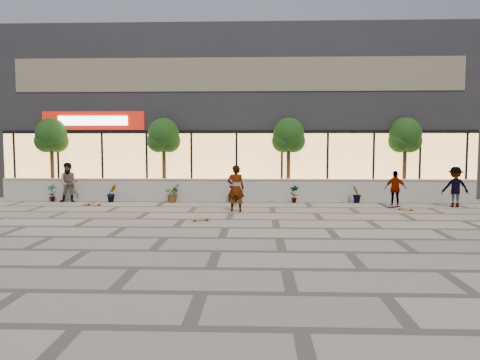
{
  "coord_description": "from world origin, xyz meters",
  "views": [
    {
      "loc": [
        1.0,
        -14.73,
        2.69
      ],
      "look_at": [
        0.35,
        2.99,
        1.3
      ],
      "focal_mm": 35.0,
      "sensor_mm": 36.0,
      "label": 1
    }
  ],
  "objects_px": {
    "tree_east": "(405,137)",
    "skater_right_near": "(395,189)",
    "tree_west": "(51,137)",
    "skater_left": "(69,182)",
    "skater_center": "(236,188)",
    "skateboard_right_far": "(394,206)",
    "skater_right_far": "(455,187)",
    "tree_midwest": "(164,137)",
    "skateboard_left": "(94,204)",
    "tree_mideast": "(289,137)",
    "skateboard_center": "(201,219)",
    "skateboard_right_near": "(405,208)"
  },
  "relations": [
    {
      "from": "skateboard_left",
      "to": "skateboard_right_near",
      "type": "distance_m",
      "value": 13.13
    },
    {
      "from": "tree_west",
      "to": "tree_mideast",
      "type": "relative_size",
      "value": 1.0
    },
    {
      "from": "tree_west",
      "to": "tree_east",
      "type": "distance_m",
      "value": 17.0
    },
    {
      "from": "tree_midwest",
      "to": "tree_east",
      "type": "height_order",
      "value": "same"
    },
    {
      "from": "skater_center",
      "to": "skateboard_right_far",
      "type": "bearing_deg",
      "value": -167.29
    },
    {
      "from": "skater_right_near",
      "to": "skateboard_left",
      "type": "xyz_separation_m",
      "value": [
        -12.97,
        -0.02,
        -0.69
      ]
    },
    {
      "from": "tree_east",
      "to": "tree_midwest",
      "type": "bearing_deg",
      "value": 180.0
    },
    {
      "from": "tree_west",
      "to": "skater_right_near",
      "type": "relative_size",
      "value": 2.55
    },
    {
      "from": "tree_east",
      "to": "skateboard_left",
      "type": "height_order",
      "value": "tree_east"
    },
    {
      "from": "skater_left",
      "to": "skater_center",
      "type": "bearing_deg",
      "value": -30.53
    },
    {
      "from": "skater_center",
      "to": "skater_right_far",
      "type": "xyz_separation_m",
      "value": [
        9.22,
        1.67,
        -0.07
      ]
    },
    {
      "from": "skater_right_far",
      "to": "skateboard_right_near",
      "type": "bearing_deg",
      "value": 28.4
    },
    {
      "from": "tree_mideast",
      "to": "skater_left",
      "type": "xyz_separation_m",
      "value": [
        -10.12,
        -1.4,
        -2.08
      ]
    },
    {
      "from": "skateboard_left",
      "to": "skateboard_right_far",
      "type": "bearing_deg",
      "value": 1.19
    },
    {
      "from": "tree_midwest",
      "to": "skater_center",
      "type": "relative_size",
      "value": 2.12
    },
    {
      "from": "tree_west",
      "to": "skater_center",
      "type": "distance_m",
      "value": 10.25
    },
    {
      "from": "tree_west",
      "to": "tree_midwest",
      "type": "bearing_deg",
      "value": 0.0
    },
    {
      "from": "tree_midwest",
      "to": "skater_right_far",
      "type": "distance_m",
      "value": 13.28
    },
    {
      "from": "tree_mideast",
      "to": "skateboard_left",
      "type": "height_order",
      "value": "tree_mideast"
    },
    {
      "from": "skater_center",
      "to": "skater_left",
      "type": "height_order",
      "value": "skater_center"
    },
    {
      "from": "skater_left",
      "to": "skater_right_near",
      "type": "xyz_separation_m",
      "value": [
        14.49,
        -1.09,
        -0.14
      ]
    },
    {
      "from": "tree_east",
      "to": "skater_left",
      "type": "height_order",
      "value": "tree_east"
    },
    {
      "from": "skater_left",
      "to": "skateboard_right_far",
      "type": "relative_size",
      "value": 2.39
    },
    {
      "from": "tree_east",
      "to": "skater_right_near",
      "type": "bearing_deg",
      "value": -114.43
    },
    {
      "from": "tree_east",
      "to": "skateboard_right_near",
      "type": "xyz_separation_m",
      "value": [
        -1.0,
        -3.48,
        -2.91
      ]
    },
    {
      "from": "skater_center",
      "to": "tree_west",
      "type": "bearing_deg",
      "value": -23.35
    },
    {
      "from": "skateboard_left",
      "to": "skater_right_near",
      "type": "bearing_deg",
      "value": 2.19
    },
    {
      "from": "skater_right_near",
      "to": "skater_right_far",
      "type": "relative_size",
      "value": 0.9
    },
    {
      "from": "skater_right_near",
      "to": "skateboard_center",
      "type": "bearing_deg",
      "value": 29.6
    },
    {
      "from": "tree_midwest",
      "to": "skateboard_center",
      "type": "xyz_separation_m",
      "value": [
        2.55,
        -6.41,
        -2.92
      ]
    },
    {
      "from": "tree_midwest",
      "to": "tree_east",
      "type": "bearing_deg",
      "value": 0.0
    },
    {
      "from": "tree_midwest",
      "to": "skateboard_left",
      "type": "height_order",
      "value": "tree_midwest"
    },
    {
      "from": "skater_right_far",
      "to": "skateboard_right_far",
      "type": "relative_size",
      "value": 2.25
    },
    {
      "from": "skater_center",
      "to": "skateboard_right_far",
      "type": "relative_size",
      "value": 2.44
    },
    {
      "from": "tree_east",
      "to": "skateboard_center",
      "type": "relative_size",
      "value": 5.46
    },
    {
      "from": "tree_west",
      "to": "tree_mideast",
      "type": "bearing_deg",
      "value": 0.0
    },
    {
      "from": "skateboard_right_far",
      "to": "skateboard_right_near",
      "type": "bearing_deg",
      "value": -111.77
    },
    {
      "from": "tree_mideast",
      "to": "skateboard_right_far",
      "type": "height_order",
      "value": "tree_mideast"
    },
    {
      "from": "skateboard_left",
      "to": "skateboard_right_far",
      "type": "relative_size",
      "value": 1.01
    },
    {
      "from": "tree_east",
      "to": "skater_right_far",
      "type": "height_order",
      "value": "tree_east"
    },
    {
      "from": "tree_west",
      "to": "tree_east",
      "type": "height_order",
      "value": "same"
    },
    {
      "from": "skateboard_right_far",
      "to": "tree_east",
      "type": "bearing_deg",
      "value": 27.29
    },
    {
      "from": "tree_midwest",
      "to": "skater_center",
      "type": "xyz_separation_m",
      "value": [
        3.66,
        -4.11,
        -2.06
      ]
    },
    {
      "from": "skater_right_near",
      "to": "skateboard_right_far",
      "type": "xyz_separation_m",
      "value": [
        -0.1,
        -0.22,
        -0.69
      ]
    },
    {
      "from": "skater_right_far",
      "to": "skateboard_right_near",
      "type": "xyz_separation_m",
      "value": [
        -2.38,
        -1.04,
        -0.78
      ]
    },
    {
      "from": "skater_right_near",
      "to": "skateboard_right_near",
      "type": "relative_size",
      "value": 2.15
    },
    {
      "from": "skateboard_center",
      "to": "skateboard_right_near",
      "type": "relative_size",
      "value": 1.0
    },
    {
      "from": "tree_west",
      "to": "skater_left",
      "type": "xyz_separation_m",
      "value": [
        1.38,
        -1.4,
        -2.08
      ]
    },
    {
      "from": "tree_mideast",
      "to": "tree_east",
      "type": "relative_size",
      "value": 1.0
    },
    {
      "from": "skateboard_right_near",
      "to": "tree_west",
      "type": "bearing_deg",
      "value": -163.64
    }
  ]
}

